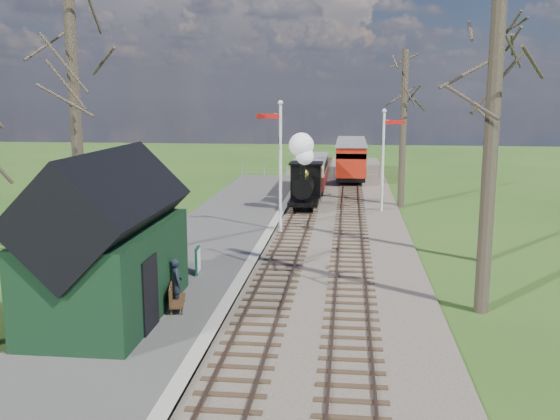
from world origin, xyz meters
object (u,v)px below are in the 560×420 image
at_px(station_shed, 108,245).
at_px(semaphore_far, 385,153).
at_px(locomotive, 305,176).
at_px(coach, 311,172).
at_px(red_carriage_a, 351,161).
at_px(sign_board, 198,261).
at_px(bench, 174,296).
at_px(red_carriage_b, 351,154).
at_px(semaphore_near, 279,157).
at_px(person, 176,282).

relative_size(station_shed, semaphore_far, 1.10).
bearing_deg(station_shed, locomotive, 76.67).
xyz_separation_m(coach, red_carriage_a, (2.60, 5.62, 0.16)).
bearing_deg(semaphore_far, locomotive, 178.88).
bearing_deg(sign_board, coach, 81.92).
bearing_deg(bench, red_carriage_b, 81.38).
distance_m(locomotive, red_carriage_a, 11.97).
bearing_deg(red_carriage_b, semaphore_near, -98.24).
relative_size(station_shed, person, 4.32).
height_order(locomotive, bench, locomotive).
relative_size(semaphore_near, red_carriage_b, 1.12).
xyz_separation_m(locomotive, red_carriage_b, (2.61, 17.18, -0.37)).
bearing_deg(semaphore_far, red_carriage_a, 98.58).
height_order(locomotive, red_carriage_b, locomotive).
distance_m(locomotive, bench, 17.60).
distance_m(semaphore_near, red_carriage_a, 18.19).
height_order(sign_board, bench, sign_board).
height_order(coach, sign_board, coach).
height_order(semaphore_far, person, semaphore_far).
bearing_deg(red_carriage_a, person, -100.29).
distance_m(semaphore_far, person, 18.58).
distance_m(semaphore_near, red_carriage_b, 23.59).
distance_m(coach, red_carriage_a, 6.19).
bearing_deg(sign_board, red_carriage_a, 77.98).
distance_m(station_shed, person, 2.35).
distance_m(station_shed, bench, 2.49).
bearing_deg(bench, red_carriage_a, 79.78).
xyz_separation_m(semaphore_near, bench, (-1.87, -11.26, -3.05)).
bearing_deg(coach, red_carriage_b, 76.84).
bearing_deg(person, red_carriage_a, -35.15).
relative_size(coach, sign_board, 7.06).
bearing_deg(locomotive, station_shed, -103.33).
xyz_separation_m(semaphore_far, red_carriage_b, (-1.77, 17.26, -1.74)).
height_order(coach, red_carriage_b, red_carriage_b).
bearing_deg(red_carriage_a, locomotive, -102.61).
distance_m(coach, person, 23.34).
distance_m(semaphore_near, semaphore_far, 7.91).
height_order(sign_board, person, person).
distance_m(station_shed, coach, 24.54).
distance_m(semaphore_far, locomotive, 4.59).
relative_size(sign_board, person, 0.67).
relative_size(coach, red_carriage_b, 1.23).
bearing_deg(station_shed, red_carriage_b, 78.93).
bearing_deg(semaphore_far, station_shed, -115.72).
bearing_deg(person, station_shed, 95.07).
bearing_deg(semaphore_near, semaphore_far, 49.40).
relative_size(station_shed, locomotive, 1.47).
xyz_separation_m(locomotive, sign_board, (-2.80, -13.72, -1.30)).
xyz_separation_m(station_shed, bench, (1.66, 0.74, -1.70)).
height_order(semaphore_near, semaphore_far, semaphore_near).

